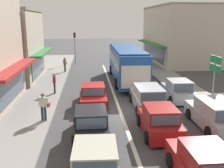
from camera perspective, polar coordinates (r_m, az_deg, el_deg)
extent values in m
plane|color=#3F3F42|center=(17.19, 1.73, -5.83)|extent=(140.00, 140.00, 0.00)
cube|color=silver|center=(20.98, 0.39, -2.19)|extent=(0.20, 28.00, 0.01)
cube|color=gray|center=(23.29, -17.02, -1.02)|extent=(5.20, 44.00, 0.14)
cube|color=gray|center=(24.23, 14.65, -0.33)|extent=(2.80, 44.00, 0.12)
cube|color=maroon|center=(18.21, -20.30, 3.22)|extent=(1.10, 8.07, 0.20)
cube|color=#425160|center=(18.58, -21.22, -0.77)|extent=(0.06, 7.02, 1.80)
cube|color=#B2A38E|center=(27.51, -22.82, 7.50)|extent=(6.60, 8.20, 6.57)
cube|color=#2D703D|center=(26.70, -14.96, 6.68)|extent=(1.10, 7.54, 0.20)
cube|color=#425160|center=(26.95, -15.67, 3.90)|extent=(0.06, 6.56, 1.80)
cube|color=beige|center=(38.29, 15.59, 10.16)|extent=(8.84, 13.64, 7.44)
cube|color=#2D703D|center=(36.92, 8.32, 8.81)|extent=(1.10, 12.55, 0.20)
cube|color=#425160|center=(37.15, 8.89, 6.81)|extent=(0.06, 10.91, 1.80)
cube|color=gray|center=(38.28, 15.97, 15.90)|extent=(9.00, 13.64, 0.24)
cube|color=#1E4C99|center=(25.18, 3.18, 4.56)|extent=(2.67, 10.84, 2.70)
cube|color=#425160|center=(25.12, 3.19, 5.47)|extent=(2.70, 10.41, 0.90)
cube|color=beige|center=(19.94, 5.23, 1.51)|extent=(2.25, 0.09, 1.76)
cube|color=navy|center=(25.00, 3.22, 7.75)|extent=(2.53, 9.97, 0.12)
cylinder|color=black|center=(28.55, -0.23, 3.06)|extent=(0.27, 0.96, 0.96)
cylinder|color=black|center=(28.84, 4.73, 3.12)|extent=(0.27, 0.96, 0.96)
cylinder|color=black|center=(22.39, 0.97, 0.09)|extent=(0.27, 0.96, 0.96)
cylinder|color=black|center=(22.76, 7.24, 0.21)|extent=(0.27, 0.96, 0.96)
cube|color=maroon|center=(13.95, 10.08, -8.52)|extent=(1.72, 3.73, 0.76)
cube|color=maroon|center=(13.43, 10.52, -6.23)|extent=(1.56, 1.93, 0.64)
cube|color=#425160|center=(14.32, 9.55, -4.92)|extent=(1.40, 0.09, 0.54)
cube|color=#425160|center=(12.56, 11.63, -7.72)|extent=(1.37, 0.09, 0.51)
cylinder|color=black|center=(14.87, 5.91, -7.82)|extent=(0.19, 0.62, 0.62)
cylinder|color=black|center=(15.23, 12.05, -7.53)|extent=(0.19, 0.62, 0.62)
cylinder|color=black|center=(12.86, 7.65, -11.41)|extent=(0.19, 0.62, 0.62)
cylinder|color=black|center=(13.28, 14.72, -10.93)|extent=(0.19, 0.62, 0.62)
cube|color=black|center=(13.40, -4.61, -9.29)|extent=(1.69, 3.72, 0.76)
cube|color=black|center=(12.86, -4.63, -6.94)|extent=(1.55, 1.92, 0.64)
cube|color=#425160|center=(13.78, -4.75, -5.53)|extent=(1.40, 0.08, 0.54)
cube|color=#425160|center=(11.96, -4.50, -8.57)|extent=(1.37, 0.08, 0.51)
cylinder|color=black|center=(14.52, -7.99, -8.43)|extent=(0.19, 0.62, 0.62)
cylinder|color=black|center=(14.55, -1.46, -8.24)|extent=(0.19, 0.62, 0.62)
cylinder|color=black|center=(12.49, -8.29, -12.25)|extent=(0.19, 0.62, 0.62)
cylinder|color=black|center=(12.52, -0.60, -12.02)|extent=(0.19, 0.62, 0.62)
cube|color=#9EA3A8|center=(17.68, 7.67, -3.62)|extent=(1.83, 4.53, 0.76)
cube|color=#9EA3A8|center=(17.15, 7.99, -1.67)|extent=(1.68, 2.63, 0.68)
cube|color=#425160|center=(18.40, 7.12, -0.59)|extent=(1.51, 0.08, 0.58)
cube|color=#425160|center=(15.92, 8.99, -2.92)|extent=(1.48, 0.08, 0.54)
cylinder|color=black|center=(18.86, 4.19, -3.09)|extent=(0.19, 0.62, 0.62)
cylinder|color=black|center=(19.19, 9.40, -2.94)|extent=(0.19, 0.62, 0.62)
cylinder|color=black|center=(16.33, 5.59, -5.82)|extent=(0.19, 0.62, 0.62)
cylinder|color=black|center=(16.71, 11.58, -5.57)|extent=(0.19, 0.62, 0.62)
cube|color=maroon|center=(9.83, 20.17, -14.62)|extent=(1.54, 1.91, 0.64)
cube|color=#425160|center=(10.60, 17.88, -12.26)|extent=(1.40, 0.07, 0.54)
cylinder|color=black|center=(11.10, 12.55, -15.95)|extent=(0.19, 0.62, 0.62)
cylinder|color=black|center=(11.69, 20.48, -14.93)|extent=(0.19, 0.62, 0.62)
cube|color=maroon|center=(18.32, -4.13, -2.95)|extent=(1.74, 4.21, 0.72)
cube|color=maroon|center=(18.05, -4.16, -1.03)|extent=(1.57, 1.81, 0.60)
cube|color=#425160|center=(18.94, -4.21, -0.33)|extent=(1.44, 0.07, 0.51)
cube|color=#425160|center=(17.16, -4.10, -1.81)|extent=(1.40, 0.07, 0.48)
cylinder|color=black|center=(19.59, -6.71, -2.51)|extent=(0.18, 0.62, 0.62)
cylinder|color=black|center=(19.61, -1.67, -2.40)|extent=(0.18, 0.62, 0.62)
cylinder|color=black|center=(17.19, -6.92, -4.84)|extent=(0.18, 0.62, 0.62)
cylinder|color=black|center=(17.21, -1.17, -4.71)|extent=(0.18, 0.62, 0.62)
cube|color=#B7B29E|center=(10.04, -3.63, -17.67)|extent=(1.79, 3.76, 0.76)
cube|color=#B7B29E|center=(9.43, -3.72, -14.99)|extent=(1.60, 1.96, 0.64)
cube|color=#425160|center=(10.29, -3.66, -12.40)|extent=(1.40, 0.12, 0.54)
cylinder|color=black|center=(11.15, -7.94, -15.61)|extent=(0.21, 0.63, 0.62)
cylinder|color=black|center=(11.12, 0.83, -15.53)|extent=(0.21, 0.63, 0.62)
cube|color=#9EA3A8|center=(15.53, 21.25, -6.94)|extent=(1.83, 4.53, 0.76)
cube|color=#9EA3A8|center=(15.00, 22.06, -4.82)|extent=(1.68, 2.63, 0.68)
cube|color=#425160|center=(16.13, 20.01, -3.37)|extent=(1.51, 0.08, 0.58)
cylinder|color=black|center=(16.42, 16.39, -6.22)|extent=(0.19, 0.62, 0.62)
cylinder|color=black|center=(17.11, 21.94, -5.86)|extent=(0.19, 0.62, 0.62)
cylinder|color=black|center=(14.11, 20.26, -9.85)|extent=(0.19, 0.62, 0.62)
cube|color=#9EA3A8|center=(20.00, 14.07, -1.87)|extent=(1.71, 3.73, 0.76)
cube|color=#9EA3A8|center=(19.56, 14.46, -0.13)|extent=(1.55, 1.93, 0.64)
cube|color=#425160|center=(20.45, 13.60, 0.52)|extent=(1.40, 0.09, 0.54)
cube|color=#425160|center=(18.67, 15.39, -0.84)|extent=(1.37, 0.08, 0.51)
cylinder|color=black|center=(20.85, 10.95, -1.67)|extent=(0.19, 0.62, 0.62)
cylinder|color=black|center=(21.33, 15.21, -1.56)|extent=(0.19, 0.62, 0.62)
cylinder|color=black|center=(18.80, 12.70, -3.45)|extent=(0.19, 0.62, 0.62)
cylinder|color=black|center=(19.34, 17.36, -3.27)|extent=(0.19, 0.62, 0.62)
cylinder|color=gray|center=(35.67, -8.09, 7.69)|extent=(0.12, 0.12, 4.20)
cube|color=black|center=(35.54, -8.19, 10.49)|extent=(0.24, 0.24, 0.68)
sphere|color=red|center=(35.52, -7.97, 10.87)|extent=(0.13, 0.13, 0.13)
sphere|color=black|center=(35.53, -7.96, 10.52)|extent=(0.13, 0.13, 0.13)
sphere|color=black|center=(35.54, -7.95, 10.16)|extent=(0.13, 0.13, 0.13)
cylinder|color=gray|center=(18.40, 21.25, 0.37)|extent=(0.10, 0.10, 3.60)
cube|color=#19753D|center=(18.12, 21.68, 4.98)|extent=(0.08, 1.40, 0.44)
cube|color=white|center=(18.14, 21.81, 4.97)|extent=(0.01, 1.10, 0.10)
cube|color=#19753D|center=(18.20, 21.53, 3.27)|extent=(0.08, 1.40, 0.44)
cube|color=white|center=(18.22, 21.66, 3.27)|extent=(0.01, 1.10, 0.10)
cylinder|color=#4C4742|center=(29.66, -10.26, 3.40)|extent=(0.14, 0.14, 0.84)
cylinder|color=#4C4742|center=(29.82, -10.13, 3.46)|extent=(0.14, 0.14, 0.84)
cube|color=slate|center=(29.63, -10.25, 4.76)|extent=(0.32, 0.41, 0.56)
sphere|color=#9E7051|center=(29.57, -10.28, 5.53)|extent=(0.22, 0.22, 0.22)
cylinder|color=slate|center=(29.41, -10.43, 4.69)|extent=(0.09, 0.09, 0.54)
cylinder|color=slate|center=(29.84, -10.07, 4.83)|extent=(0.09, 0.09, 0.54)
cube|color=maroon|center=(29.94, -10.04, 4.51)|extent=(0.26, 0.17, 0.22)
cylinder|color=#232838|center=(21.02, -12.38, -0.91)|extent=(0.14, 0.14, 0.84)
cylinder|color=#232838|center=(21.19, -12.38, -0.79)|extent=(0.14, 0.14, 0.84)
cube|color=#A82D38|center=(20.95, -12.48, 1.00)|extent=(0.26, 0.38, 0.56)
sphere|color=tan|center=(20.86, -12.53, 2.07)|extent=(0.22, 0.22, 0.22)
cylinder|color=#A82D38|center=(20.71, -12.48, 0.86)|extent=(0.09, 0.09, 0.54)
cylinder|color=#A82D38|center=(21.18, -12.47, 1.14)|extent=(0.09, 0.09, 0.54)
cube|color=maroon|center=(21.29, -12.50, 0.70)|extent=(0.25, 0.13, 0.22)
cylinder|color=#232838|center=(15.60, -14.93, -6.19)|extent=(0.14, 0.14, 0.84)
cylinder|color=#232838|center=(15.53, -14.33, -6.25)|extent=(0.14, 0.14, 0.84)
cube|color=beige|center=(15.34, -14.79, -3.76)|extent=(0.41, 0.31, 0.56)
sphere|color=brown|center=(15.23, -14.88, -2.33)|extent=(0.22, 0.22, 0.22)
cylinder|color=beige|center=(15.45, -15.60, -3.70)|extent=(0.09, 0.09, 0.54)
cylinder|color=beige|center=(15.24, -13.97, -3.83)|extent=(0.09, 0.09, 0.54)
cube|color=maroon|center=(15.29, -13.67, -4.48)|extent=(0.16, 0.26, 0.22)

